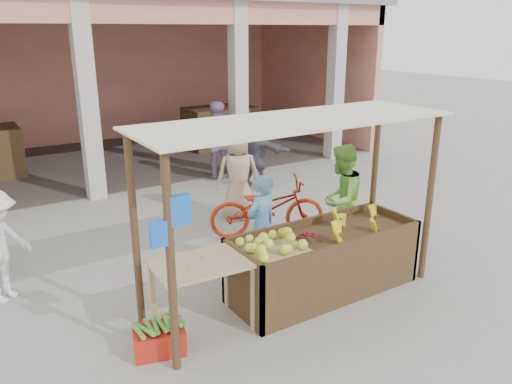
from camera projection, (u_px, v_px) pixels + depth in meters
ground at (293, 301)px, 6.56m from camera, size 60.00×60.00×0.00m
market_building at (93, 58)px, 12.92m from camera, size 14.40×6.40×4.20m
fruit_stall at (324, 264)px, 6.69m from camera, size 2.60×0.95×0.80m
stall_awning at (293, 154)px, 5.98m from camera, size 4.09×1.35×2.39m
banana_heap at (357, 222)px, 6.76m from camera, size 1.18×0.64×0.21m
melon_tray at (272, 246)px, 6.04m from camera, size 0.80×0.69×0.21m
berry_heap at (308, 236)px, 6.40m from camera, size 0.41×0.34×0.13m
side_table at (202, 273)px, 5.69m from camera, size 1.14×0.79×0.89m
papaya_pile at (202, 255)px, 5.62m from camera, size 0.63×0.36×0.18m
red_crate at (159, 340)px, 5.49m from camera, size 0.64×0.53×0.29m
plantain_bundle at (158, 325)px, 5.43m from camera, size 0.43×0.30×0.09m
produce_sacks at (253, 161)px, 12.34m from camera, size 0.76×0.71×0.58m
vendor_blue at (262, 222)px, 7.08m from camera, size 0.68×0.57×1.58m
vendor_green at (341, 197)px, 7.71m from camera, size 1.02×0.83×1.85m
motorcycle at (267, 207)px, 8.44m from camera, size 1.48×2.16×1.07m
shopper_c at (238, 170)px, 9.21m from camera, size 1.02×0.82×1.84m
shopper_d at (256, 148)px, 10.99m from camera, size 1.25×1.79×1.79m
shopper_f at (216, 137)px, 11.73m from camera, size 1.10×0.85×1.99m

